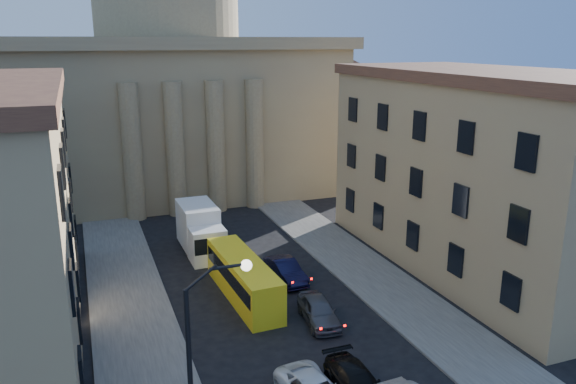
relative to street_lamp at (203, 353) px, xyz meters
name	(u,v)px	position (x,y,z in m)	size (l,w,h in m)	color
sidewalk_left	(140,351)	(-1.53, 10.00, -5.21)	(5.00, 60.00, 0.15)	#504D49
sidewalk_right	(405,302)	(15.47, 10.00, -5.21)	(5.00, 60.00, 0.15)	#504D49
church	(171,83)	(6.97, 47.47, 6.59)	(68.02, 28.76, 36.60)	#846F51
building_right	(481,170)	(23.97, 14.00, 2.14)	(11.60, 26.60, 14.70)	#A0895E
street_lamp	(203,353)	(0.00, 0.00, 0.00)	(2.62, 0.44, 8.83)	black
car_right_mid	(357,383)	(7.85, 2.25, -4.59)	(1.96, 4.82, 1.40)	black
car_right_far	(319,311)	(9.08, 9.68, -4.51)	(1.83, 4.54, 1.55)	#4B4B50
car_right_distant	(286,271)	(9.35, 16.16, -4.51)	(1.63, 4.68, 1.54)	black
city_bus	(243,277)	(5.77, 14.65, -3.82)	(2.67, 9.78, 2.73)	yellow
box_truck	(201,231)	(4.91, 23.94, -3.50)	(2.81, 6.91, 3.78)	silver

